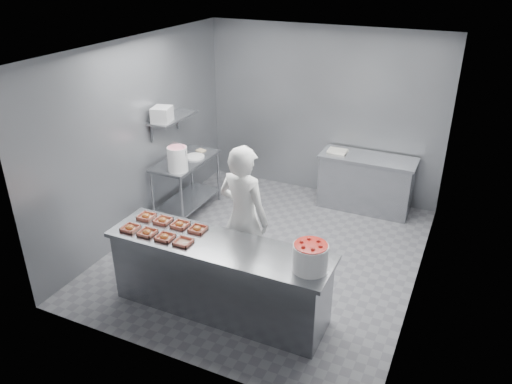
# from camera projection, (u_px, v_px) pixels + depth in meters

# --- Properties ---
(floor) EXTENTS (4.50, 4.50, 0.00)m
(floor) POSITION_uv_depth(u_px,v_px,m) (267.00, 252.00, 6.99)
(floor) COLOR #4C4C51
(floor) RESTS_ON ground
(ceiling) EXTENTS (4.50, 4.50, 0.00)m
(ceiling) POSITION_uv_depth(u_px,v_px,m) (269.00, 48.00, 5.77)
(ceiling) COLOR white
(ceiling) RESTS_ON wall_back
(wall_back) EXTENTS (4.00, 0.04, 2.80)m
(wall_back) POSITION_uv_depth(u_px,v_px,m) (322.00, 113.00, 8.22)
(wall_back) COLOR slate
(wall_back) RESTS_ON ground
(wall_left) EXTENTS (0.04, 4.50, 2.80)m
(wall_left) POSITION_uv_depth(u_px,v_px,m) (140.00, 138.00, 7.14)
(wall_left) COLOR slate
(wall_left) RESTS_ON ground
(wall_right) EXTENTS (0.04, 4.50, 2.80)m
(wall_right) POSITION_uv_depth(u_px,v_px,m) (430.00, 188.00, 5.62)
(wall_right) COLOR slate
(wall_right) RESTS_ON ground
(service_counter) EXTENTS (2.60, 0.70, 0.90)m
(service_counter) POSITION_uv_depth(u_px,v_px,m) (219.00, 277.00, 5.69)
(service_counter) COLOR slate
(service_counter) RESTS_ON ground
(prep_table) EXTENTS (0.60, 1.20, 0.90)m
(prep_table) POSITION_uv_depth(u_px,v_px,m) (186.00, 178.00, 7.85)
(prep_table) COLOR slate
(prep_table) RESTS_ON ground
(back_counter) EXTENTS (1.50, 0.60, 0.90)m
(back_counter) POSITION_uv_depth(u_px,v_px,m) (366.00, 183.00, 8.00)
(back_counter) COLOR slate
(back_counter) RESTS_ON ground
(wall_shelf) EXTENTS (0.35, 0.90, 0.03)m
(wall_shelf) POSITION_uv_depth(u_px,v_px,m) (173.00, 118.00, 7.49)
(wall_shelf) COLOR slate
(wall_shelf) RESTS_ON wall_left
(tray_0) EXTENTS (0.19, 0.18, 0.06)m
(tray_0) POSITION_uv_depth(u_px,v_px,m) (130.00, 228.00, 5.77)
(tray_0) COLOR tan
(tray_0) RESTS_ON service_counter
(tray_1) EXTENTS (0.19, 0.18, 0.06)m
(tray_1) POSITION_uv_depth(u_px,v_px,m) (147.00, 232.00, 5.68)
(tray_1) COLOR tan
(tray_1) RESTS_ON service_counter
(tray_2) EXTENTS (0.19, 0.18, 0.06)m
(tray_2) POSITION_uv_depth(u_px,v_px,m) (165.00, 237.00, 5.59)
(tray_2) COLOR tan
(tray_2) RESTS_ON service_counter
(tray_3) EXTENTS (0.19, 0.18, 0.04)m
(tray_3) POSITION_uv_depth(u_px,v_px,m) (183.00, 242.00, 5.49)
(tray_3) COLOR tan
(tray_3) RESTS_ON service_counter
(tray_4) EXTENTS (0.19, 0.18, 0.06)m
(tray_4) POSITION_uv_depth(u_px,v_px,m) (146.00, 216.00, 6.02)
(tray_4) COLOR tan
(tray_4) RESTS_ON service_counter
(tray_5) EXTENTS (0.19, 0.18, 0.06)m
(tray_5) POSITION_uv_depth(u_px,v_px,m) (163.00, 220.00, 5.93)
(tray_5) COLOR tan
(tray_5) RESTS_ON service_counter
(tray_6) EXTENTS (0.19, 0.18, 0.06)m
(tray_6) POSITION_uv_depth(u_px,v_px,m) (180.00, 224.00, 5.84)
(tray_6) COLOR tan
(tray_6) RESTS_ON service_counter
(tray_7) EXTENTS (0.19, 0.18, 0.06)m
(tray_7) POSITION_uv_depth(u_px,v_px,m) (198.00, 229.00, 5.75)
(tray_7) COLOR tan
(tray_7) RESTS_ON service_counter
(worker) EXTENTS (0.74, 0.55, 1.86)m
(worker) POSITION_uv_depth(u_px,v_px,m) (244.00, 218.00, 5.97)
(worker) COLOR white
(worker) RESTS_ON ground
(strawberry_tub) EXTENTS (0.36, 0.36, 0.30)m
(strawberry_tub) POSITION_uv_depth(u_px,v_px,m) (310.00, 256.00, 4.99)
(strawberry_tub) COLOR silver
(strawberry_tub) RESTS_ON service_counter
(glaze_bucket) EXTENTS (0.31, 0.29, 0.45)m
(glaze_bucket) POSITION_uv_depth(u_px,v_px,m) (178.00, 158.00, 7.24)
(glaze_bucket) COLOR silver
(glaze_bucket) RESTS_ON prep_table
(bucket_lid) EXTENTS (0.39, 0.39, 0.02)m
(bucket_lid) POSITION_uv_depth(u_px,v_px,m) (195.00, 157.00, 7.79)
(bucket_lid) COLOR silver
(bucket_lid) RESTS_ON prep_table
(rag) EXTENTS (0.15, 0.14, 0.02)m
(rag) POSITION_uv_depth(u_px,v_px,m) (201.00, 150.00, 8.04)
(rag) COLOR #CCB28C
(rag) RESTS_ON prep_table
(appliance) EXTENTS (0.32, 0.34, 0.22)m
(appliance) POSITION_uv_depth(u_px,v_px,m) (162.00, 114.00, 7.22)
(appliance) COLOR gray
(appliance) RESTS_ON wall_shelf
(paper_stack) EXTENTS (0.30, 0.22, 0.04)m
(paper_stack) POSITION_uv_depth(u_px,v_px,m) (337.00, 151.00, 7.99)
(paper_stack) COLOR silver
(paper_stack) RESTS_ON back_counter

